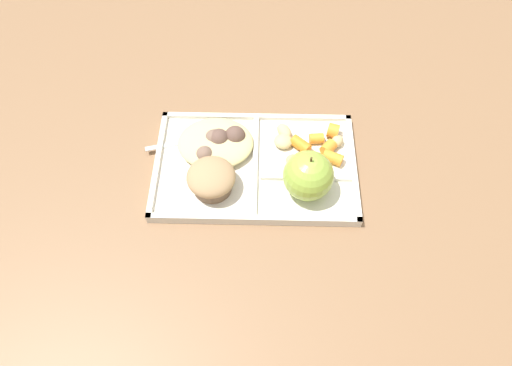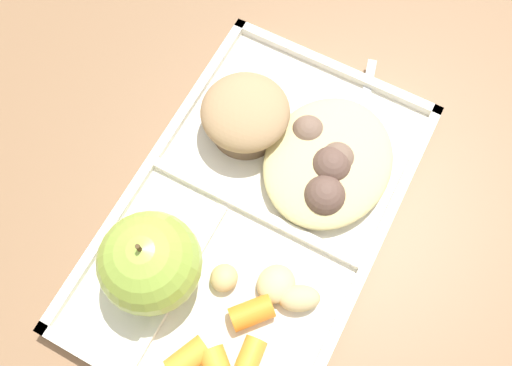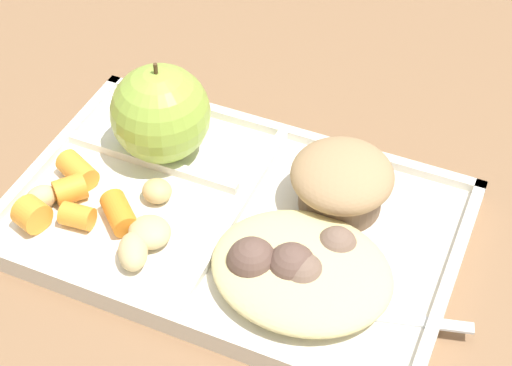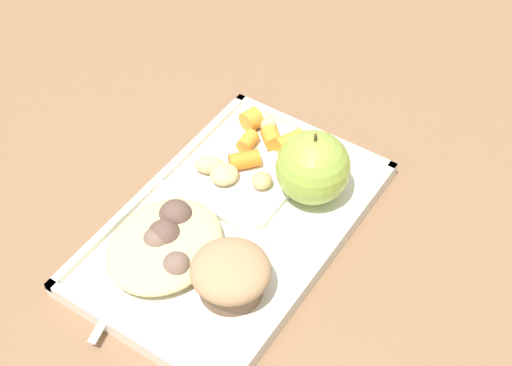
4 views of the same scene
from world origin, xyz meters
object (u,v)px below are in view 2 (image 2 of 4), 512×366
at_px(lunch_tray, 254,216).
at_px(plastic_fork, 359,133).
at_px(bran_muffin, 245,115).
at_px(green_apple, 150,263).

distance_m(lunch_tray, plastic_fork, 0.13).
height_order(lunch_tray, bran_muffin, bran_muffin).
xyz_separation_m(lunch_tray, green_apple, (-0.09, 0.05, 0.05)).
bearing_deg(green_apple, lunch_tray, -28.57).
relative_size(bran_muffin, plastic_fork, 0.56).
relative_size(lunch_tray, bran_muffin, 4.33).
bearing_deg(lunch_tray, bran_muffin, 32.99).
xyz_separation_m(bran_muffin, plastic_fork, (0.05, -0.10, -0.03)).
xyz_separation_m(green_apple, bran_muffin, (0.17, -0.00, -0.02)).
distance_m(green_apple, plastic_fork, 0.24).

